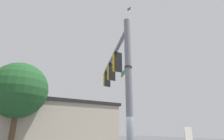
{
  "coord_description": "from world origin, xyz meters",
  "views": [
    {
      "loc": [
        -4.89,
        -5.59,
        2.02
      ],
      "look_at": [
        1.58,
        3.43,
        5.74
      ],
      "focal_mm": 28.46,
      "sensor_mm": 36.0,
      "label": 1
    }
  ],
  "objects_px": {
    "traffic_light_mid_outer": "(106,79)",
    "street_name_sign": "(126,70)",
    "traffic_light_mid_inner": "(110,72)",
    "bird_flying": "(129,9)",
    "traffic_light_nearest_pole": "(116,63)"
  },
  "relations": [
    {
      "from": "traffic_light_mid_inner",
      "to": "traffic_light_nearest_pole",
      "type": "bearing_deg",
      "value": -114.7
    },
    {
      "from": "traffic_light_nearest_pole",
      "to": "bird_flying",
      "type": "distance_m",
      "value": 4.21
    },
    {
      "from": "traffic_light_mid_outer",
      "to": "street_name_sign",
      "type": "bearing_deg",
      "value": -114.61
    },
    {
      "from": "traffic_light_mid_inner",
      "to": "bird_flying",
      "type": "distance_m",
      "value": 4.51
    },
    {
      "from": "bird_flying",
      "to": "traffic_light_mid_inner",
      "type": "bearing_deg",
      "value": 95.96
    },
    {
      "from": "traffic_light_mid_outer",
      "to": "street_name_sign",
      "type": "relative_size",
      "value": 0.98
    },
    {
      "from": "traffic_light_mid_outer",
      "to": "bird_flying",
      "type": "relative_size",
      "value": 3.16
    },
    {
      "from": "traffic_light_nearest_pole",
      "to": "traffic_light_mid_inner",
      "type": "bearing_deg",
      "value": 65.3
    },
    {
      "from": "traffic_light_nearest_pole",
      "to": "traffic_light_mid_outer",
      "type": "height_order",
      "value": "same"
    },
    {
      "from": "traffic_light_nearest_pole",
      "to": "street_name_sign",
      "type": "bearing_deg",
      "value": -114.46
    },
    {
      "from": "street_name_sign",
      "to": "bird_flying",
      "type": "xyz_separation_m",
      "value": [
        1.84,
        1.7,
        5.21
      ]
    },
    {
      "from": "street_name_sign",
      "to": "bird_flying",
      "type": "height_order",
      "value": "bird_flying"
    },
    {
      "from": "bird_flying",
      "to": "traffic_light_nearest_pole",
      "type": "bearing_deg",
      "value": 169.67
    },
    {
      "from": "traffic_light_nearest_pole",
      "to": "street_name_sign",
      "type": "relative_size",
      "value": 0.98
    },
    {
      "from": "street_name_sign",
      "to": "traffic_light_mid_inner",
      "type": "bearing_deg",
      "value": 65.43
    }
  ]
}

